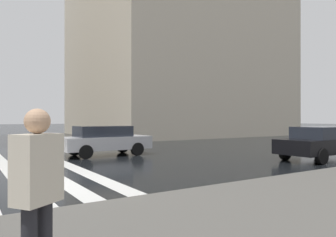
# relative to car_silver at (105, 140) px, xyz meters

# --- Properties ---
(ground_plane) EXTENTS (220.00, 220.00, 0.00)m
(ground_plane) POSITION_rel_car_silver_xyz_m (-5.50, 3.81, -0.76)
(ground_plane) COLOR black
(haussmann_block_corner) EXTENTS (18.24, 20.31, 20.98)m
(haussmann_block_corner) POSITION_rel_car_silver_xyz_m (16.12, -15.01, 9.52)
(haussmann_block_corner) COLOR beige
(haussmann_block_corner) RESTS_ON ground_plane
(car_silver) EXTENTS (1.85, 4.10, 1.41)m
(car_silver) POSITION_rel_car_silver_xyz_m (0.00, 0.00, 0.00)
(car_silver) COLOR #B7B7BC
(car_silver) RESTS_ON ground_plane
(car_black) EXTENTS (1.85, 4.10, 1.41)m
(car_black) POSITION_rel_car_silver_xyz_m (-6.50, -7.11, 0.00)
(car_black) COLOR black
(car_black) RESTS_ON ground_plane
(pedestrian_by_billboard) EXTENTS (0.42, 0.47, 1.68)m
(pedestrian_by_billboard) POSITION_rel_car_silver_xyz_m (-11.50, 5.20, 0.38)
(pedestrian_by_billboard) COLOR beige
(pedestrian_by_billboard) RESTS_ON sidewalk_pavement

